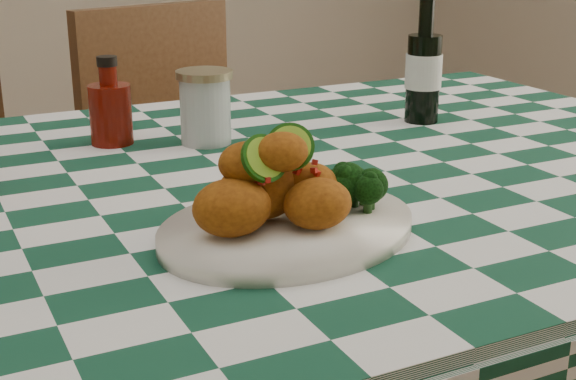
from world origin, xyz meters
name	(u,v)px	position (x,y,z in m)	size (l,w,h in m)	color
plate	(288,228)	(-0.03, -0.22, 0.80)	(0.32, 0.25, 0.02)	white
fried_chicken_pile	(278,179)	(-0.04, -0.22, 0.86)	(0.16, 0.12, 0.10)	#A1530F
broccoli_side	(351,185)	(0.06, -0.21, 0.83)	(0.07, 0.07, 0.05)	black
ketchup_bottle	(110,101)	(-0.11, 0.26, 0.86)	(0.07, 0.07, 0.14)	#5E0E04
mason_jar	(205,107)	(0.03, 0.19, 0.84)	(0.09, 0.09, 0.12)	#B2BCBA
beer_bottle	(424,59)	(0.43, 0.16, 0.90)	(0.06, 0.06, 0.22)	black
wooden_chair_right	(204,205)	(0.23, 0.76, 0.47)	(0.43, 0.45, 0.93)	#472814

